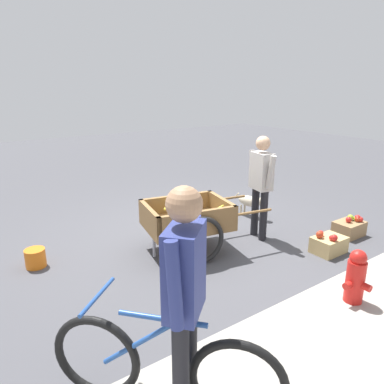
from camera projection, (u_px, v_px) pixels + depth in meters
The scene contains 10 objects.
ground_plane at pixel (195, 236), 5.41m from camera, with size 24.00×24.00×0.00m, color #47474C.
fruit_cart at pixel (187, 221), 4.82m from camera, with size 1.77×1.09×0.71m.
vendor_person at pixel (261, 179), 5.13m from camera, with size 0.26×0.59×1.51m.
bicycle at pixel (163, 367), 2.43m from camera, with size 1.15×1.28×0.85m.
cyclist_person at pixel (185, 288), 2.21m from camera, with size 0.41×0.42×1.63m.
dog at pixel (251, 202), 6.15m from camera, with size 0.25×0.67×0.40m.
fire_hydrant at pixel (355, 282), 3.51m from camera, with size 0.25×0.25×0.67m.
plastic_bucket at pixel (35, 258), 4.47m from camera, with size 0.25×0.25×0.23m, color orange.
apple_crate at pixel (350, 228), 5.40m from camera, with size 0.44×0.32×0.32m.
mixed_fruit_crate at pixel (328, 244), 4.85m from camera, with size 0.44×0.32×0.32m.
Camera 1 is at (2.89, 4.08, 2.17)m, focal length 33.66 mm.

